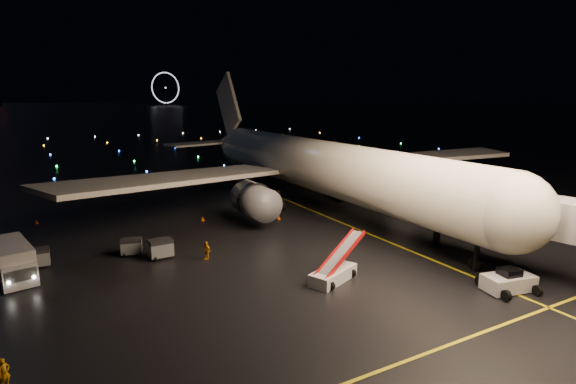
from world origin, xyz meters
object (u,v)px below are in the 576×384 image
object	(u,v)px
pushback_tug	(509,280)
service_truck	(11,260)
crew_a	(4,373)
belt_loader	(333,262)
airliner	(302,135)
crew_c	(206,250)
baggage_cart_2	(38,258)
baggage_cart_1	(132,247)
baggage_cart_0	(161,249)

from	to	relation	value
pushback_tug	service_truck	distance (m)	38.96
crew_a	belt_loader	bearing A→B (deg)	-25.80
airliner	belt_loader	bearing A→B (deg)	-115.74
crew_a	crew_c	world-z (taller)	crew_c
airliner	baggage_cart_2	world-z (taller)	airliner
belt_loader	baggage_cart_1	world-z (taller)	belt_loader
belt_loader	service_truck	xyz separation A→B (m)	(-22.24, 13.23, -0.12)
airliner	baggage_cart_0	world-z (taller)	airliner
crew_c	baggage_cart_1	xyz separation A→B (m)	(-5.67, 4.48, -0.07)
crew_a	baggage_cart_1	distance (m)	19.38
crew_a	baggage_cart_1	bearing A→B (deg)	28.02
belt_loader	baggage_cart_1	xyz separation A→B (m)	(-12.84, 14.01, -0.82)
airliner	belt_loader	world-z (taller)	airliner
baggage_cart_1	baggage_cart_2	distance (m)	7.65
pushback_tug	crew_a	xyz separation A→B (m)	(-32.50, 4.88, -0.09)
baggage_cart_2	baggage_cart_0	bearing A→B (deg)	-14.96
service_truck	baggage_cart_1	xyz separation A→B (m)	(9.40, 0.78, -0.70)
pushback_tug	baggage_cart_2	size ratio (longest dim) A/B	1.99
service_truck	baggage_cart_2	xyz separation A→B (m)	(1.79, 1.57, -0.67)
pushback_tug	baggage_cart_1	distance (m)	32.01
service_truck	crew_c	xyz separation A→B (m)	(15.07, -3.69, -0.63)
belt_loader	service_truck	size ratio (longest dim) A/B	0.82
baggage_cart_0	crew_c	bearing A→B (deg)	-36.81
crew_a	airliner	bearing A→B (deg)	5.55
airliner	baggage_cart_1	bearing A→B (deg)	-157.09
belt_loader	baggage_cart_2	size ratio (longest dim) A/B	3.49
belt_loader	crew_c	xyz separation A→B (m)	(-7.17, 9.54, -0.76)
belt_loader	baggage_cart_1	bearing A→B (deg)	109.65
airliner	pushback_tug	size ratio (longest dim) A/B	17.54
service_truck	baggage_cart_0	xyz separation A→B (m)	(11.55, -1.35, -0.60)
service_truck	crew_c	size ratio (longest dim) A/B	4.77
baggage_cart_1	baggage_cart_2	size ratio (longest dim) A/B	0.96
airliner	crew_c	bearing A→B (deg)	-141.81
baggage_cart_2	crew_c	bearing A→B (deg)	-19.89
crew_a	crew_c	distance (m)	19.47
belt_loader	crew_c	size ratio (longest dim) A/B	3.93
pushback_tug	crew_a	distance (m)	32.87
pushback_tug	baggage_cart_1	size ratio (longest dim) A/B	2.07
pushback_tug	baggage_cart_1	world-z (taller)	pushback_tug
baggage_cart_1	belt_loader	bearing A→B (deg)	-33.16
airliner	baggage_cart_1	size ratio (longest dim) A/B	36.31
airliner	service_truck	distance (m)	36.61
crew_a	baggage_cart_0	bearing A→B (deg)	19.10
pushback_tug	belt_loader	distance (m)	13.15
baggage_cart_2	service_truck	bearing A→B (deg)	-136.99
belt_loader	baggage_cart_1	distance (m)	19.02
baggage_cart_0	baggage_cart_1	world-z (taller)	baggage_cart_0
crew_a	baggage_cart_0	world-z (taller)	baggage_cart_0
service_truck	baggage_cart_1	size ratio (longest dim) A/B	4.40
airliner	pushback_tug	bearing A→B (deg)	-92.36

